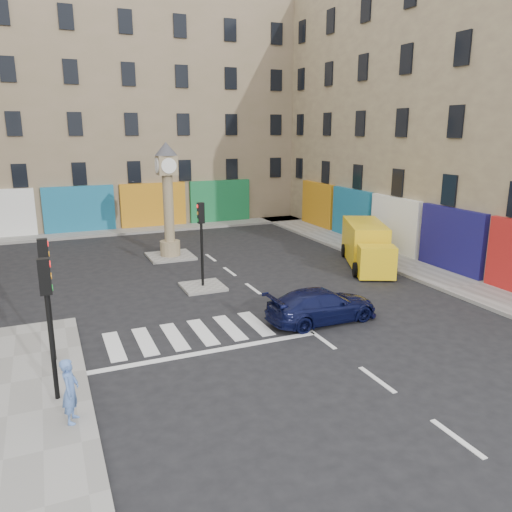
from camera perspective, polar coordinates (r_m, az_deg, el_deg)
ground at (r=16.31m, az=9.41°, el=-10.73°), size 120.00×120.00×0.00m
sidewalk_right at (r=28.80m, az=13.43°, el=0.27°), size 2.60×30.00×0.15m
sidewalk_far at (r=35.47m, az=-16.03°, el=2.69°), size 32.00×2.40×0.15m
island_near at (r=22.33m, az=-6.09°, el=-3.50°), size 1.80×1.80×0.12m
island_far at (r=27.91m, az=-9.74°, el=-0.02°), size 2.40×2.40×0.12m
building_right at (r=32.21m, az=23.67°, el=15.17°), size 10.00×30.00×16.00m
building_far at (r=40.62m, az=-17.99°, el=15.92°), size 32.00×10.00×17.00m
traffic_light_left_near at (r=13.26m, az=-22.69°, el=-5.41°), size 0.28×0.22×3.70m
traffic_light_left_far at (r=15.55m, az=-22.85°, el=-2.61°), size 0.28×0.22×3.70m
traffic_light_island at (r=21.70m, az=-6.26°, el=2.88°), size 0.28×0.22×3.70m
clock_pillar at (r=27.27m, az=-10.05°, el=7.10°), size 1.20×1.20×6.10m
navy_sedan at (r=18.43m, az=7.55°, el=-5.60°), size 4.29×1.88×1.23m
yellow_van at (r=26.37m, az=12.51°, el=1.24°), size 4.03×6.04×2.13m
pedestrian_blue at (r=12.75m, az=-20.46°, el=-14.21°), size 0.53×0.67×1.59m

